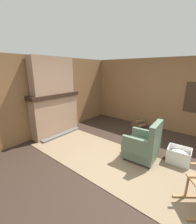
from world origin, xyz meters
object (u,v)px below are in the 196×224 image
Objects in this scene: storage_case at (59,90)px; firewood_stack at (138,124)px; oil_lamp_vase at (37,92)px; armchair at (143,146)px; laundry_basket at (179,155)px.

firewood_stack is at bearing 47.44° from storage_case.
oil_lamp_vase is 0.73m from storage_case.
oil_lamp_vase reaches higher than armchair.
firewood_stack is 2.17× the size of storage_case.
storage_case is at bearing 89.99° from oil_lamp_vase.
storage_case is (0.00, 0.73, -0.03)m from oil_lamp_vase.
armchair is at bearing 2.97° from storage_case.
storage_case is at bearing -171.34° from laundry_basket.
storage_case reaches higher than armchair.
firewood_stack is 3.59m from oil_lamp_vase.
laundry_basket is 3.92m from oil_lamp_vase.
armchair reaches higher than laundry_basket.
firewood_stack is at bearing 55.99° from oil_lamp_vase.
laundry_basket reaches higher than firewood_stack.
storage_case is at bearing -0.85° from armchair.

